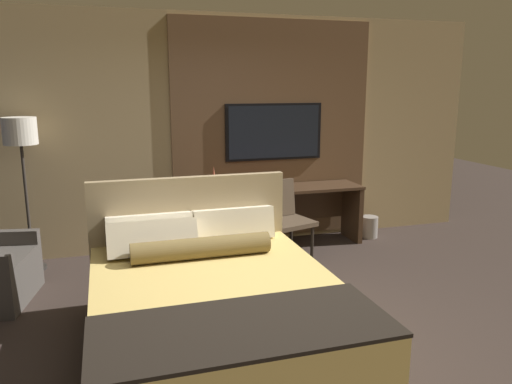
# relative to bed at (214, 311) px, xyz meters

# --- Properties ---
(ground_plane) EXTENTS (16.00, 16.00, 0.00)m
(ground_plane) POSITION_rel_bed_xyz_m (0.49, 0.05, -0.36)
(ground_plane) COLOR #332823
(wall_back_tv_panel) EXTENTS (7.20, 0.09, 2.80)m
(wall_back_tv_panel) POSITION_rel_bed_xyz_m (0.61, 2.65, 1.04)
(wall_back_tv_panel) COLOR tan
(wall_back_tv_panel) RESTS_ON ground_plane
(bed) EXTENTS (1.74, 2.20, 1.18)m
(bed) POSITION_rel_bed_xyz_m (0.00, 0.00, 0.00)
(bed) COLOR #33281E
(bed) RESTS_ON ground_plane
(desk) EXTENTS (2.04, 0.54, 0.74)m
(desk) POSITION_rel_bed_xyz_m (1.35, 2.36, 0.15)
(desk) COLOR #422D1E
(desk) RESTS_ON ground_plane
(tv) EXTENTS (1.25, 0.04, 0.70)m
(tv) POSITION_rel_bed_xyz_m (1.35, 2.57, 1.04)
(tv) COLOR black
(desk_chair) EXTENTS (0.63, 0.62, 0.91)m
(desk_chair) POSITION_rel_bed_xyz_m (1.19, 1.83, 0.19)
(desk_chair) COLOR #4C3D2D
(desk_chair) RESTS_ON ground_plane
(floor_lamp) EXTENTS (0.34, 0.34, 1.65)m
(floor_lamp) POSITION_rel_bed_xyz_m (-1.51, 2.33, 1.02)
(floor_lamp) COLOR #282623
(floor_lamp) RESTS_ON ground_plane
(vase_tall) EXTENTS (0.08, 0.08, 0.29)m
(vase_tall) POSITION_rel_bed_xyz_m (0.54, 2.42, 0.53)
(vase_tall) COLOR #B2563D
(vase_tall) RESTS_ON desk
(book) EXTENTS (0.25, 0.21, 0.03)m
(book) POSITION_rel_bed_xyz_m (1.09, 2.28, 0.39)
(book) COLOR maroon
(book) RESTS_ON desk
(waste_bin) EXTENTS (0.22, 0.22, 0.28)m
(waste_bin) POSITION_rel_bed_xyz_m (2.59, 2.30, -0.22)
(waste_bin) COLOR gray
(waste_bin) RESTS_ON ground_plane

